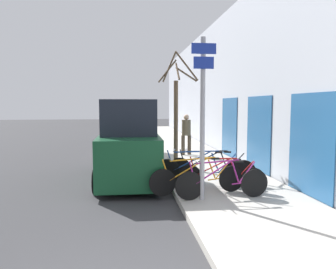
{
  "coord_description": "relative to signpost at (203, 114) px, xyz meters",
  "views": [
    {
      "loc": [
        -0.22,
        -3.46,
        2.37
      ],
      "look_at": [
        0.98,
        5.74,
        1.53
      ],
      "focal_mm": 35.0,
      "sensor_mm": 36.0,
      "label": 1
    }
  ],
  "objects": [
    {
      "name": "bicycle_2",
      "position": [
        0.7,
        0.81,
        -1.64
      ],
      "size": [
        2.11,
        0.89,
        0.87
      ],
      "rotation": [
        0.0,
        0.0,
        1.19
      ],
      "color": "black",
      "rests_on": "sidewalk_curb"
    },
    {
      "name": "bicycle_3",
      "position": [
        0.29,
        1.33,
        -1.59
      ],
      "size": [
        2.52,
        0.75,
        0.99
      ],
      "rotation": [
        0.0,
        0.0,
        1.32
      ],
      "color": "black",
      "rests_on": "sidewalk_curb"
    },
    {
      "name": "bicycle_1",
      "position": [
        0.02,
        0.5,
        -1.61
      ],
      "size": [
        2.47,
        0.44,
        0.93
      ],
      "rotation": [
        0.0,
        0.0,
        1.68
      ],
      "color": "black",
      "rests_on": "sidewalk_curb"
    },
    {
      "name": "ground_plane",
      "position": [
        -1.54,
        7.29,
        -2.16
      ],
      "size": [
        80.0,
        80.0,
        0.0
      ],
      "primitive_type": "plane",
      "color": "#333335"
    },
    {
      "name": "parked_car_2",
      "position": [
        -1.77,
        13.27,
        -1.14
      ],
      "size": [
        2.03,
        4.63,
        2.22
      ],
      "rotation": [
        0.0,
        0.0,
        -0.03
      ],
      "color": "#B2B7BC",
      "rests_on": "ground"
    },
    {
      "name": "pedestrian_near",
      "position": [
        0.92,
        6.9,
        -0.97
      ],
      "size": [
        0.46,
        0.4,
        1.8
      ],
      "rotation": [
        0.0,
        0.0,
        3.39
      ],
      "color": "#4C3D2D",
      "rests_on": "sidewalk_curb"
    },
    {
      "name": "sidewalk_curb",
      "position": [
        1.06,
        10.09,
        -2.09
      ],
      "size": [
        3.2,
        32.0,
        0.15
      ],
      "color": "#ADA89E",
      "rests_on": "ground"
    },
    {
      "name": "parked_car_0",
      "position": [
        -1.65,
        2.75,
        -1.03
      ],
      "size": [
        2.0,
        4.51,
        2.52
      ],
      "rotation": [
        0.0,
        0.0,
        -0.02
      ],
      "color": "#144728",
      "rests_on": "ground"
    },
    {
      "name": "building_facade",
      "position": [
        2.81,
        10.02,
        1.07
      ],
      "size": [
        0.23,
        32.0,
        6.5
      ],
      "color": "#B2B7C1",
      "rests_on": "ground"
    },
    {
      "name": "bicycle_4",
      "position": [
        0.65,
        1.6,
        -1.61
      ],
      "size": [
        2.36,
        0.9,
        0.95
      ],
      "rotation": [
        0.0,
        0.0,
        1.22
      ],
      "color": "black",
      "rests_on": "sidewalk_curb"
    },
    {
      "name": "street_tree",
      "position": [
        0.04,
        4.2,
        -0.05
      ],
      "size": [
        1.35,
        1.41,
        4.11
      ],
      "color": "brown",
      "rests_on": "sidewalk_curb"
    },
    {
      "name": "signpost",
      "position": [
        0.0,
        0.0,
        0.0
      ],
      "size": [
        0.57,
        0.14,
        3.75
      ],
      "color": "#939399",
      "rests_on": "sidewalk_curb"
    },
    {
      "name": "bicycle_0",
      "position": [
        0.5,
        0.01,
        -1.61
      ],
      "size": [
        2.28,
        0.44,
        0.94
      ],
      "rotation": [
        0.0,
        0.0,
        1.61
      ],
      "color": "black",
      "rests_on": "sidewalk_curb"
    },
    {
      "name": "parked_car_1",
      "position": [
        -1.77,
        8.15,
        -1.16
      ],
      "size": [
        2.12,
        4.22,
        2.22
      ],
      "rotation": [
        0.0,
        0.0,
        -0.06
      ],
      "color": "silver",
      "rests_on": "ground"
    }
  ]
}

